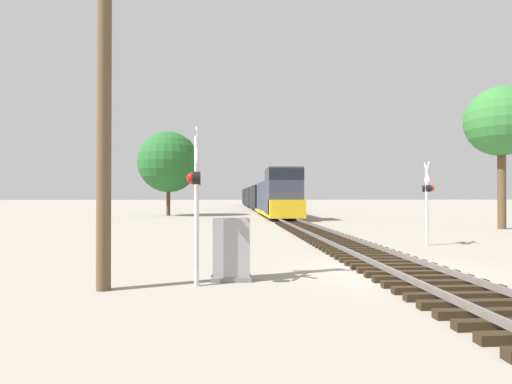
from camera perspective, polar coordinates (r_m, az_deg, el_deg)
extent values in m
plane|color=gray|center=(12.55, 19.60, -10.52)|extent=(400.00, 400.00, 0.00)
cube|color=black|center=(8.69, 31.98, -14.47)|extent=(2.60, 0.22, 0.16)
cube|color=black|center=(9.17, 29.71, -13.73)|extent=(2.60, 0.22, 0.16)
cube|color=black|center=(9.67, 27.68, -13.05)|extent=(2.60, 0.22, 0.16)
cube|color=black|center=(10.17, 25.86, -12.43)|extent=(2.60, 0.22, 0.16)
cube|color=black|center=(10.68, 24.22, -11.85)|extent=(2.60, 0.22, 0.16)
cube|color=black|center=(11.20, 22.74, -11.32)|extent=(2.60, 0.22, 0.16)
cube|color=black|center=(11.73, 21.39, -10.83)|extent=(2.60, 0.22, 0.16)
cube|color=black|center=(12.27, 20.17, -10.38)|extent=(2.60, 0.22, 0.16)
cube|color=black|center=(12.81, 19.05, -9.96)|extent=(2.60, 0.22, 0.16)
cube|color=black|center=(13.36, 18.03, -9.57)|extent=(2.60, 0.22, 0.16)
cube|color=black|center=(13.91, 17.08, -9.21)|extent=(2.60, 0.22, 0.16)
cube|color=black|center=(14.47, 16.22, -8.88)|extent=(2.60, 0.22, 0.16)
cube|color=black|center=(15.02, 15.42, -8.57)|extent=(2.60, 0.22, 0.16)
cube|color=black|center=(15.59, 14.67, -8.28)|extent=(2.60, 0.22, 0.16)
cube|color=black|center=(16.15, 13.98, -8.00)|extent=(2.60, 0.22, 0.16)
cube|color=black|center=(16.72, 13.34, -7.75)|extent=(2.60, 0.22, 0.16)
cube|color=black|center=(17.29, 12.74, -7.51)|extent=(2.60, 0.22, 0.16)
cube|color=black|center=(17.86, 12.18, -7.29)|extent=(2.60, 0.22, 0.16)
cube|color=black|center=(18.43, 11.65, -7.08)|extent=(2.60, 0.22, 0.16)
cube|color=black|center=(19.01, 11.16, -6.88)|extent=(2.60, 0.22, 0.16)
cube|color=black|center=(19.58, 10.70, -6.69)|extent=(2.60, 0.22, 0.16)
cube|color=black|center=(20.16, 10.26, -6.52)|extent=(2.60, 0.22, 0.16)
cube|color=black|center=(20.74, 9.85, -6.35)|extent=(2.60, 0.22, 0.16)
cube|color=black|center=(21.32, 9.46, -6.19)|extent=(2.60, 0.22, 0.16)
cube|color=black|center=(21.90, 9.09, -6.04)|extent=(2.60, 0.22, 0.16)
cube|color=black|center=(22.48, 8.74, -5.90)|extent=(2.60, 0.22, 0.16)
cube|color=black|center=(23.06, 8.41, -5.76)|extent=(2.60, 0.22, 0.16)
cube|color=black|center=(23.65, 8.09, -5.63)|extent=(2.60, 0.22, 0.16)
cube|color=black|center=(24.23, 7.79, -5.51)|extent=(2.60, 0.22, 0.16)
cube|color=black|center=(24.82, 7.51, -5.39)|extent=(2.60, 0.22, 0.16)
cube|color=black|center=(25.40, 7.23, -5.28)|extent=(2.60, 0.22, 0.16)
cube|color=black|center=(25.99, 6.97, -5.17)|extent=(2.60, 0.22, 0.16)
cube|color=black|center=(26.58, 6.72, -5.07)|extent=(2.60, 0.22, 0.16)
cube|color=black|center=(27.17, 6.49, -4.97)|extent=(2.60, 0.22, 0.16)
cube|color=black|center=(27.75, 6.26, -4.88)|extent=(2.60, 0.22, 0.16)
cube|color=black|center=(28.34, 6.04, -4.79)|extent=(2.60, 0.22, 0.16)
cube|color=black|center=(28.93, 5.83, -4.70)|extent=(2.60, 0.22, 0.16)
cube|color=black|center=(29.52, 5.63, -4.62)|extent=(2.60, 0.22, 0.16)
cube|color=black|center=(30.11, 5.44, -4.54)|extent=(2.60, 0.22, 0.16)
cube|color=black|center=(30.70, 5.25, -4.46)|extent=(2.60, 0.22, 0.16)
cube|color=black|center=(31.29, 5.08, -4.39)|extent=(2.60, 0.22, 0.16)
cube|color=slate|center=(12.25, 16.47, -9.67)|extent=(0.07, 160.00, 0.15)
cube|color=slate|center=(12.82, 22.57, -9.24)|extent=(0.07, 160.00, 0.15)
cube|color=#33384C|center=(44.40, 2.35, -0.76)|extent=(2.54, 12.63, 3.39)
cube|color=#33384C|center=(35.63, 3.94, -0.05)|extent=(2.98, 3.97, 4.34)
cube|color=black|center=(35.67, 3.93, 2.43)|extent=(3.01, 4.01, 0.96)
cube|color=gold|center=(33.68, 4.41, -2.43)|extent=(2.98, 1.80, 1.52)
cube|color=gold|center=(41.74, 2.77, -2.94)|extent=(3.04, 17.68, 0.24)
cube|color=black|center=(35.93, 3.88, -3.22)|extent=(1.58, 2.20, 1.00)
cube|color=black|center=(47.56, 1.93, -2.56)|extent=(1.58, 2.20, 1.00)
cube|color=black|center=(59.42, 0.73, -0.73)|extent=(2.83, 14.32, 3.33)
cube|color=black|center=(54.81, 1.13, -2.34)|extent=(1.58, 2.20, 0.90)
cube|color=black|center=(64.08, 0.38, -2.08)|extent=(1.58, 2.20, 0.90)
cube|color=black|center=(75.31, -0.29, -0.69)|extent=(2.83, 14.32, 3.33)
cube|color=black|center=(70.69, -0.04, -1.94)|extent=(1.58, 2.20, 0.90)
cube|color=black|center=(79.97, -0.51, -1.77)|extent=(1.58, 2.20, 0.90)
cube|color=black|center=(91.22, -0.94, -0.66)|extent=(2.83, 14.32, 3.33)
cube|color=black|center=(86.59, -0.78, -1.68)|extent=(1.58, 2.20, 0.90)
cube|color=black|center=(95.88, -1.10, -1.57)|extent=(1.58, 2.20, 0.90)
cylinder|color=silver|center=(9.78, -8.49, -2.69)|extent=(0.12, 0.12, 3.63)
cube|color=white|center=(9.84, -8.47, 6.17)|extent=(0.08, 0.93, 0.93)
cube|color=white|center=(9.84, -8.47, 6.17)|extent=(0.08, 0.93, 0.93)
cube|color=black|center=(9.78, -8.48, 1.90)|extent=(0.11, 0.86, 0.06)
cylinder|color=black|center=(10.13, -8.44, 1.82)|extent=(0.20, 0.31, 0.30)
sphere|color=red|center=(10.13, -9.01, 1.82)|extent=(0.26, 0.26, 0.26)
cylinder|color=black|center=(9.43, -8.52, 2.00)|extent=(0.20, 0.31, 0.30)
sphere|color=red|center=(9.43, -9.12, 2.00)|extent=(0.26, 0.26, 0.26)
cube|color=white|center=(9.79, -8.48, 2.97)|extent=(0.05, 0.32, 0.20)
cylinder|color=silver|center=(19.06, 23.21, -1.79)|extent=(0.12, 0.12, 3.50)
cube|color=white|center=(19.08, 23.20, 2.57)|extent=(0.27, 0.90, 0.93)
cube|color=white|center=(19.08, 23.20, 2.57)|extent=(0.27, 0.90, 0.93)
cube|color=black|center=(19.05, 23.20, 0.47)|extent=(0.28, 0.85, 0.06)
cylinder|color=black|center=(18.71, 23.43, 0.49)|extent=(0.25, 0.34, 0.30)
sphere|color=red|center=(18.74, 23.73, 0.49)|extent=(0.26, 0.26, 0.26)
cylinder|color=black|center=(19.40, 22.98, 0.45)|extent=(0.25, 0.34, 0.30)
sphere|color=red|center=(19.42, 23.27, 0.45)|extent=(0.26, 0.26, 0.26)
cube|color=white|center=(19.06, 23.20, 0.92)|extent=(0.11, 0.32, 0.20)
cube|color=slate|center=(10.52, -3.56, -12.18)|extent=(1.03, 0.60, 0.12)
cube|color=#939399|center=(10.39, -3.56, -7.86)|extent=(0.94, 0.55, 1.48)
cylinder|color=brown|center=(10.01, -20.89, 8.60)|extent=(0.33, 0.33, 7.54)
cylinder|color=brown|center=(30.81, 31.68, 0.82)|extent=(0.51, 0.51, 5.74)
sphere|color=#337533|center=(31.19, 31.64, 8.63)|extent=(4.56, 4.56, 4.56)
cylinder|color=#473521|center=(44.80, -12.41, -0.83)|extent=(0.42, 0.42, 3.89)
sphere|color=#236028|center=(44.95, -12.40, 4.21)|extent=(6.68, 6.68, 6.68)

